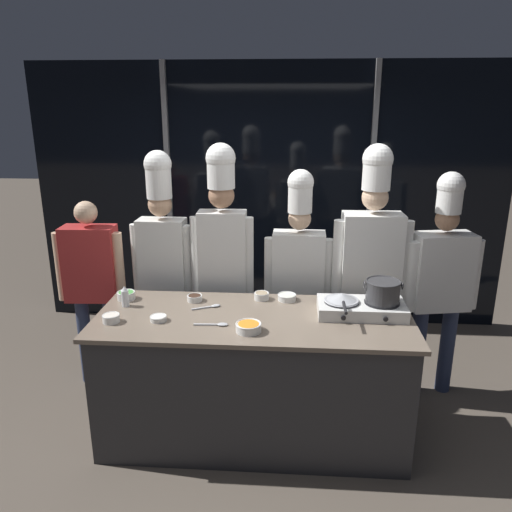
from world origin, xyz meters
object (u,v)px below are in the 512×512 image
(serving_spoon_slotted, at_px, (211,306))
(chef_pastry, at_px, (371,256))
(frying_pan, at_px, (342,298))
(prep_bowl_rice, at_px, (158,318))
(prep_bowl_soy_glaze, at_px, (195,298))
(prep_bowl_carrots, at_px, (249,327))
(squeeze_bottle_clear, at_px, (125,297))
(chef_apprentice, at_px, (441,274))
(chef_sous, at_px, (222,246))
(prep_bowl_bean_sprouts, at_px, (287,297))
(prep_bowl_mushrooms, at_px, (262,295))
(chef_head, at_px, (163,251))
(prep_bowl_onion, at_px, (111,318))
(prep_bowl_scallions, at_px, (126,295))
(portable_stove, at_px, (361,308))
(chef_line, at_px, (298,268))
(serving_spoon_solid, at_px, (217,324))
(stock_pot, at_px, (383,291))
(person_guest, at_px, (92,277))

(serving_spoon_slotted, bearing_deg, chef_pastry, 23.82)
(frying_pan, bearing_deg, prep_bowl_rice, -170.68)
(prep_bowl_soy_glaze, bearing_deg, prep_bowl_carrots, -47.66)
(squeeze_bottle_clear, distance_m, chef_apprentice, 2.39)
(prep_bowl_carrots, distance_m, chef_apprentice, 1.69)
(chef_sous, bearing_deg, squeeze_bottle_clear, 38.60)
(prep_bowl_bean_sprouts, relative_size, chef_pastry, 0.07)
(prep_bowl_mushrooms, distance_m, chef_head, 0.93)
(prep_bowl_rice, relative_size, chef_apprentice, 0.06)
(prep_bowl_onion, height_order, serving_spoon_slotted, prep_bowl_onion)
(chef_head, height_order, chef_pastry, chef_pastry)
(squeeze_bottle_clear, relative_size, prep_bowl_scallions, 1.14)
(prep_bowl_rice, height_order, prep_bowl_soy_glaze, prep_bowl_soy_glaze)
(portable_stove, xyz_separation_m, chef_pastry, (0.13, 0.56, 0.20))
(frying_pan, height_order, chef_line, chef_line)
(portable_stove, relative_size, prep_bowl_rice, 5.29)
(chef_sous, xyz_separation_m, chef_pastry, (1.15, 0.01, -0.06))
(serving_spoon_slotted, xyz_separation_m, serving_spoon_solid, (0.09, -0.29, 0.00))
(stock_pot, height_order, chef_pastry, chef_pastry)
(chef_line, bearing_deg, chef_head, 0.82)
(prep_bowl_soy_glaze, bearing_deg, chef_line, 30.46)
(prep_bowl_scallions, distance_m, chef_pastry, 1.87)
(prep_bowl_mushrooms, xyz_separation_m, chef_apprentice, (1.38, 0.36, 0.08))
(prep_bowl_carrots, bearing_deg, chef_line, 70.86)
(prep_bowl_carrots, bearing_deg, chef_pastry, 45.19)
(portable_stove, relative_size, prep_bowl_mushrooms, 5.35)
(serving_spoon_solid, xyz_separation_m, chef_sous, (-0.07, 0.79, 0.30))
(prep_bowl_onion, relative_size, serving_spoon_solid, 0.51)
(serving_spoon_slotted, xyz_separation_m, chef_sous, (0.02, 0.50, 0.30))
(prep_bowl_rice, distance_m, prep_bowl_soy_glaze, 0.40)
(prep_bowl_soy_glaze, distance_m, chef_apprentice, 1.91)
(prep_bowl_mushrooms, bearing_deg, serving_spoon_slotted, -152.90)
(prep_bowl_carrots, xyz_separation_m, chef_head, (-0.77, 0.93, 0.20))
(squeeze_bottle_clear, xyz_separation_m, chef_line, (1.22, 0.57, 0.05))
(prep_bowl_bean_sprouts, distance_m, prep_bowl_soy_glaze, 0.67)
(person_guest, distance_m, chef_pastry, 2.24)
(prep_bowl_soy_glaze, distance_m, serving_spoon_solid, 0.46)
(portable_stove, bearing_deg, squeeze_bottle_clear, 179.15)
(portable_stove, height_order, chef_apprentice, chef_apprentice)
(prep_bowl_mushrooms, xyz_separation_m, serving_spoon_slotted, (-0.34, -0.18, -0.02))
(chef_pastry, bearing_deg, prep_bowl_carrots, 43.65)
(prep_bowl_soy_glaze, xyz_separation_m, chef_pastry, (1.31, 0.40, 0.22))
(prep_bowl_scallions, bearing_deg, prep_bowl_rice, -46.93)
(frying_pan, bearing_deg, prep_bowl_scallions, 174.23)
(squeeze_bottle_clear, height_order, serving_spoon_solid, squeeze_bottle_clear)
(portable_stove, bearing_deg, chef_pastry, 76.57)
(prep_bowl_soy_glaze, relative_size, prep_bowl_carrots, 0.67)
(prep_bowl_bean_sprouts, bearing_deg, frying_pan, -30.93)
(serving_spoon_solid, bearing_deg, prep_bowl_soy_glaze, 119.22)
(serving_spoon_slotted, distance_m, chef_pastry, 1.30)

